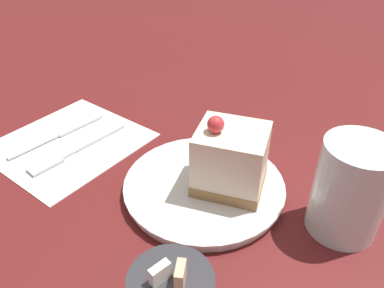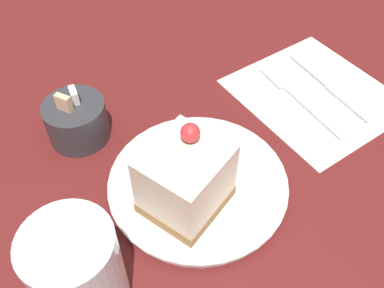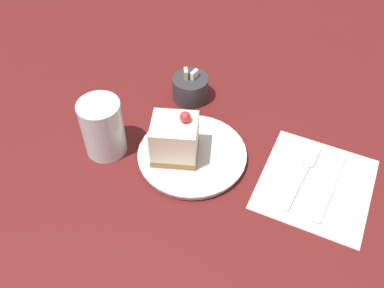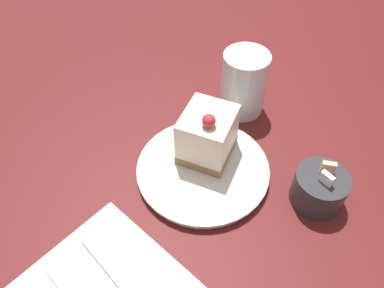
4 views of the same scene
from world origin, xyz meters
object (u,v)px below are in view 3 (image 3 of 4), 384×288
at_px(sugar_bowl, 190,88).
at_px(drinking_glass, 103,128).
at_px(knife, 328,194).
at_px(plate, 192,157).
at_px(fork, 304,172).
at_px(cake_slice, 175,139).

bearing_deg(sugar_bowl, drinking_glass, -124.90).
distance_m(knife, sugar_bowl, 0.37).
xyz_separation_m(plate, knife, (0.26, -0.03, -0.00)).
bearing_deg(knife, plate, -169.82).
height_order(knife, drinking_glass, drinking_glass).
xyz_separation_m(fork, drinking_glass, (-0.39, -0.02, 0.05)).
bearing_deg(drinking_glass, sugar_bowl, 55.10).
bearing_deg(sugar_bowl, fork, -32.47).
bearing_deg(knife, cake_slice, -168.15).
bearing_deg(plate, cake_slice, -170.54).
distance_m(cake_slice, sugar_bowl, 0.19).
height_order(plate, knife, plate).
relative_size(plate, knife, 1.28).
xyz_separation_m(knife, drinking_glass, (-0.43, 0.02, 0.05)).
relative_size(cake_slice, drinking_glass, 0.88).
xyz_separation_m(plate, cake_slice, (-0.03, -0.01, 0.05)).
xyz_separation_m(sugar_bowl, drinking_glass, (-0.13, -0.19, 0.03)).
distance_m(sugar_bowl, drinking_glass, 0.23).
distance_m(plate, knife, 0.26).
height_order(fork, sugar_bowl, sugar_bowl).
bearing_deg(fork, cake_slice, -159.23).
distance_m(fork, knife, 0.06).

